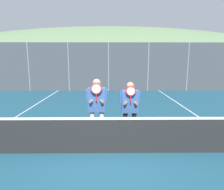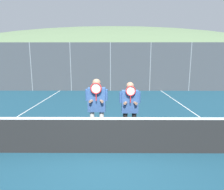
# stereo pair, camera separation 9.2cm
# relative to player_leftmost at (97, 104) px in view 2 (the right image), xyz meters

# --- Properties ---
(ground_plane) EXTENTS (120.00, 120.00, 0.00)m
(ground_plane) POSITION_rel_player_leftmost_xyz_m (0.26, -0.83, -1.07)
(ground_plane) COLOR navy
(hill_distant) EXTENTS (109.95, 61.09, 21.38)m
(hill_distant) POSITION_rel_player_leftmost_xyz_m (0.26, 55.68, -1.07)
(hill_distant) COLOR #5B7551
(hill_distant) RESTS_ON ground_plane
(clubhouse_building) EXTENTS (18.77, 5.50, 3.64)m
(clubhouse_building) POSITION_rel_player_leftmost_xyz_m (1.43, 17.94, 0.77)
(clubhouse_building) COLOR #9EA3A8
(clubhouse_building) RESTS_ON ground_plane
(fence_back) EXTENTS (17.19, 0.06, 3.44)m
(fence_back) POSITION_rel_player_leftmost_xyz_m (0.26, 8.94, 0.64)
(fence_back) COLOR gray
(fence_back) RESTS_ON ground_plane
(tennis_net) EXTENTS (9.93, 0.09, 1.02)m
(tennis_net) POSITION_rel_player_leftmost_xyz_m (0.26, -0.83, -0.60)
(tennis_net) COLOR gray
(tennis_net) RESTS_ON ground_plane
(court_line_left_sideline) EXTENTS (0.05, 16.00, 0.01)m
(court_line_left_sideline) POSITION_rel_player_leftmost_xyz_m (-3.43, 2.17, -1.07)
(court_line_left_sideline) COLOR white
(court_line_left_sideline) RESTS_ON ground_plane
(court_line_right_sideline) EXTENTS (0.05, 16.00, 0.01)m
(court_line_right_sideline) POSITION_rel_player_leftmost_xyz_m (3.95, 2.17, -1.07)
(court_line_right_sideline) COLOR white
(court_line_right_sideline) RESTS_ON ground_plane
(player_leftmost) EXTENTS (0.63, 0.34, 1.78)m
(player_leftmost) POSITION_rel_player_leftmost_xyz_m (0.00, 0.00, 0.00)
(player_leftmost) COLOR white
(player_leftmost) RESTS_ON ground_plane
(player_center_left) EXTENTS (0.60, 0.34, 1.68)m
(player_center_left) POSITION_rel_player_leftmost_xyz_m (0.94, 0.05, -0.07)
(player_center_left) COLOR black
(player_center_left) RESTS_ON ground_plane
(car_far_left) EXTENTS (4.20, 1.97, 1.84)m
(car_far_left) POSITION_rel_player_leftmost_xyz_m (-4.40, 11.59, -0.14)
(car_far_left) COLOR #285638
(car_far_left) RESTS_ON ground_plane
(car_left_of_center) EXTENTS (4.09, 1.94, 1.89)m
(car_left_of_center) POSITION_rel_player_leftmost_xyz_m (0.44, 11.55, -0.12)
(car_left_of_center) COLOR maroon
(car_left_of_center) RESTS_ON ground_plane
(car_center) EXTENTS (4.09, 2.01, 1.70)m
(car_center) POSITION_rel_player_leftmost_xyz_m (5.24, 11.83, -0.20)
(car_center) COLOR #B2B7BC
(car_center) RESTS_ON ground_plane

